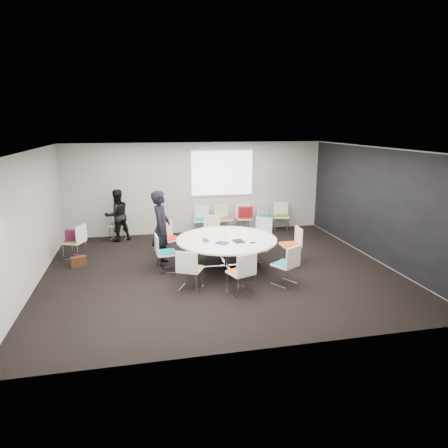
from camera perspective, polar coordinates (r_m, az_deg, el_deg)
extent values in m
cube|color=black|center=(9.49, -0.68, -6.62)|extent=(8.00, 7.00, 0.04)
cube|color=white|center=(8.89, -0.73, 10.75)|extent=(8.00, 7.00, 0.04)
cube|color=#AEA9A4|center=(12.50, -3.90, 5.16)|extent=(8.00, 0.04, 2.80)
cube|color=#AEA9A4|center=(5.80, 6.20, -5.53)|extent=(8.00, 0.04, 2.80)
cube|color=#AEA9A4|center=(9.20, -26.06, 0.48)|extent=(0.04, 7.00, 2.80)
cube|color=#AEA9A4|center=(10.62, 21.10, 2.63)|extent=(0.04, 7.00, 2.80)
cube|color=black|center=(10.60, 20.97, 2.63)|extent=(0.01, 6.94, 2.74)
cube|color=silver|center=(9.57, 0.37, -6.06)|extent=(0.90, 0.90, 0.08)
cylinder|color=silver|center=(9.47, 0.37, -4.21)|extent=(0.10, 0.10, 0.65)
cylinder|color=white|center=(9.36, 0.37, -2.21)|extent=(2.35, 2.35, 0.04)
cube|color=white|center=(12.52, -0.24, 7.28)|extent=(1.90, 0.03, 1.35)
cube|color=silver|center=(10.04, 9.37, -4.25)|extent=(0.43, 0.43, 0.42)
cube|color=white|center=(9.97, 9.43, -2.99)|extent=(0.46, 0.47, 0.04)
cube|color=red|center=(9.97, 9.43, -2.83)|extent=(0.39, 0.41, 0.03)
cube|color=white|center=(9.98, 10.62, -1.66)|extent=(0.05, 0.46, 0.42)
cube|color=silver|center=(10.83, 5.31, -2.75)|extent=(0.59, 0.59, 0.42)
cube|color=white|center=(10.76, 5.33, -1.58)|extent=(0.63, 0.63, 0.04)
cube|color=#097577|center=(10.75, 5.34, -1.43)|extent=(0.55, 0.54, 0.03)
cube|color=white|center=(10.89, 5.73, -0.15)|extent=(0.39, 0.30, 0.42)
cube|color=silver|center=(11.02, -1.53, -2.39)|extent=(0.42, 0.42, 0.42)
cube|color=white|center=(10.96, -1.54, -1.24)|extent=(0.46, 0.44, 0.04)
cube|color=olive|center=(10.95, -1.54, -1.09)|extent=(0.40, 0.38, 0.03)
cube|color=white|center=(11.10, -1.75, 0.19)|extent=(0.46, 0.04, 0.42)
cube|color=silver|center=(10.50, -7.61, -3.36)|extent=(0.58, 0.58, 0.42)
cube|color=white|center=(10.44, -7.65, -2.15)|extent=(0.62, 0.62, 0.04)
cube|color=red|center=(10.43, -7.66, -1.99)|extent=(0.54, 0.54, 0.03)
cube|color=white|center=(10.54, -8.38, -0.72)|extent=(0.41, 0.28, 0.42)
cube|color=silver|center=(9.42, -8.23, -5.46)|extent=(0.46, 0.46, 0.42)
cube|color=white|center=(9.34, -8.28, -4.13)|extent=(0.48, 0.50, 0.04)
cube|color=#076E7C|center=(9.33, -8.29, -3.95)|extent=(0.42, 0.44, 0.03)
cube|color=white|center=(9.25, -9.61, -2.88)|extent=(0.08, 0.46, 0.42)
cube|color=silver|center=(8.36, -4.82, -7.94)|extent=(0.56, 0.56, 0.42)
cube|color=white|center=(8.28, -4.85, -6.46)|extent=(0.61, 0.60, 0.04)
cube|color=olive|center=(8.27, -4.85, -6.27)|extent=(0.53, 0.52, 0.03)
cube|color=white|center=(8.01, -5.38, -5.43)|extent=(0.43, 0.24, 0.42)
cube|color=silver|center=(8.16, 2.37, -8.46)|extent=(0.54, 0.54, 0.42)
cube|color=white|center=(8.08, 2.39, -6.95)|extent=(0.59, 0.57, 0.04)
cube|color=#CF6214|center=(8.07, 2.39, -6.76)|extent=(0.51, 0.50, 0.03)
cube|color=white|center=(7.84, 3.29, -5.85)|extent=(0.44, 0.20, 0.42)
cube|color=silver|center=(8.68, 8.64, -7.20)|extent=(0.58, 0.58, 0.42)
cube|color=white|center=(8.60, 8.69, -5.77)|extent=(0.62, 0.62, 0.04)
cube|color=#0C7A80|center=(8.59, 8.70, -5.58)|extent=(0.54, 0.53, 0.03)
cube|color=white|center=(8.41, 9.88, -4.63)|extent=(0.41, 0.27, 0.42)
cube|color=silver|center=(12.40, -3.19, -0.53)|extent=(0.48, 0.48, 0.42)
cube|color=white|center=(12.34, -3.21, 0.50)|extent=(0.52, 0.50, 0.04)
cube|color=#09807C|center=(12.33, -3.21, 0.64)|extent=(0.45, 0.44, 0.03)
cube|color=white|center=(12.49, -3.23, 1.75)|extent=(0.46, 0.11, 0.42)
cube|color=silver|center=(12.52, -0.05, -0.36)|extent=(0.50, 0.50, 0.42)
cube|color=white|center=(12.46, -0.05, 0.66)|extent=(0.54, 0.52, 0.04)
cube|color=brown|center=(12.45, -0.05, 0.79)|extent=(0.47, 0.45, 0.03)
cube|color=white|center=(12.60, -0.44, 1.88)|extent=(0.46, 0.13, 0.42)
cube|color=silver|center=(12.66, 2.80, -0.22)|extent=(0.44, 0.44, 0.42)
cube|color=white|center=(12.60, 2.81, 0.80)|extent=(0.48, 0.46, 0.04)
cube|color=#D65D18|center=(12.60, 2.81, 0.93)|extent=(0.42, 0.40, 0.03)
cube|color=white|center=(12.75, 2.62, 2.02)|extent=(0.46, 0.06, 0.42)
cube|color=silver|center=(12.88, 6.13, -0.03)|extent=(0.55, 0.55, 0.42)
cube|color=white|center=(12.82, 6.16, 0.97)|extent=(0.60, 0.59, 0.04)
cube|color=#0A7885|center=(12.82, 6.16, 1.10)|extent=(0.52, 0.51, 0.03)
cube|color=white|center=(12.93, 5.57, 2.13)|extent=(0.44, 0.22, 0.42)
cube|color=silver|center=(13.03, 8.18, 0.07)|extent=(0.50, 0.50, 0.42)
cube|color=white|center=(12.98, 8.21, 1.06)|extent=(0.55, 0.53, 0.04)
cube|color=#647115|center=(12.97, 8.22, 1.19)|extent=(0.48, 0.46, 0.03)
cube|color=white|center=(13.13, 8.14, 2.24)|extent=(0.46, 0.14, 0.42)
cube|color=silver|center=(10.87, -20.49, -3.55)|extent=(0.55, 0.55, 0.42)
cube|color=white|center=(10.80, -20.59, -2.39)|extent=(0.59, 0.60, 0.04)
cube|color=olive|center=(10.80, -20.60, -2.24)|extent=(0.51, 0.52, 0.03)
cube|color=white|center=(10.63, -19.74, -1.28)|extent=(0.22, 0.44, 0.42)
cube|color=silver|center=(12.27, -14.83, -1.15)|extent=(0.51, 0.51, 0.42)
cube|color=white|center=(12.21, -14.90, -0.11)|extent=(0.55, 0.54, 0.04)
cube|color=#6A6313|center=(12.20, -14.91, 0.03)|extent=(0.48, 0.46, 0.03)
cube|color=white|center=(12.35, -14.70, 1.17)|extent=(0.46, 0.14, 0.42)
imported|color=black|center=(9.71, -8.96, -0.57)|extent=(0.58, 0.75, 1.82)
imported|color=black|center=(11.99, -15.02, 1.21)|extent=(0.91, 0.82, 1.52)
imported|color=#333338|center=(9.20, -2.41, -2.31)|extent=(0.21, 0.31, 0.02)
cube|color=silver|center=(9.34, -3.04, -1.32)|extent=(0.09, 0.29, 0.22)
cube|color=black|center=(9.13, 2.07, -2.45)|extent=(0.27, 0.34, 0.02)
cube|color=navy|center=(8.98, -0.30, -2.70)|extent=(0.33, 0.32, 0.03)
cube|color=silver|center=(9.73, 2.56, -1.45)|extent=(0.34, 0.26, 0.00)
cube|color=silver|center=(9.39, 4.69, -2.07)|extent=(0.33, 0.26, 0.00)
cylinder|color=white|center=(9.53, 0.36, -1.51)|extent=(0.08, 0.08, 0.09)
cube|color=black|center=(9.05, 4.11, -2.67)|extent=(0.15, 0.09, 0.01)
cube|color=#4F1532|center=(10.76, -20.67, -1.47)|extent=(0.41, 0.18, 0.28)
cube|color=#3D2313|center=(10.28, -20.09, -5.05)|extent=(0.39, 0.28, 0.24)
cube|color=#A4141D|center=(12.35, 3.08, 1.75)|extent=(0.45, 0.20, 0.36)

